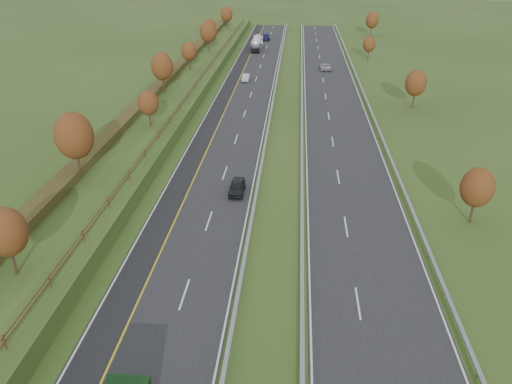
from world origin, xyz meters
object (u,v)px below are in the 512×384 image
road_tanker (257,42)px  car_oncoming (325,67)px  car_silver_mid (246,78)px  car_small_far (266,37)px  car_dark_near (237,187)px

road_tanker → car_oncoming: (17.22, -22.47, -1.12)m
car_silver_mid → car_small_far: 49.16m
car_silver_mid → car_oncoming: bearing=35.5°
car_silver_mid → car_dark_near: bearing=-84.6°
road_tanker → car_silver_mid: size_ratio=2.73×
road_tanker → car_small_far: bearing=84.5°
car_silver_mid → car_oncoming: (16.74, 11.54, 0.02)m
car_small_far → car_oncoming: car_small_far is taller
road_tanker → car_silver_mid: bearing=-89.2°
car_small_far → car_oncoming: bearing=-71.9°
car_small_far → car_dark_near: bearing=-92.9°
car_silver_mid → car_oncoming: 20.33m
car_dark_near → car_oncoming: car_dark_near is taller
car_dark_near → car_oncoming: bearing=79.2°
car_dark_near → car_silver_mid: car_dark_near is taller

